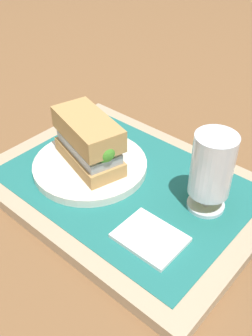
{
  "coord_description": "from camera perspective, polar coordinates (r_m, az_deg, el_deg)",
  "views": [
    {
      "loc": [
        0.31,
        -0.36,
        0.42
      ],
      "look_at": [
        0.0,
        0.0,
        0.05
      ],
      "focal_mm": 41.19,
      "sensor_mm": 36.0,
      "label": 1
    }
  ],
  "objects": [
    {
      "name": "placemat",
      "position": [
        0.62,
        -0.0,
        -2.13
      ],
      "size": [
        0.38,
        0.27,
        0.0
      ],
      "primitive_type": "cube",
      "color": "#1E6B66",
      "rests_on": "tray"
    },
    {
      "name": "tray",
      "position": [
        0.63,
        -0.0,
        -2.87
      ],
      "size": [
        0.44,
        0.32,
        0.02
      ],
      "primitive_type": "cube",
      "color": "tan",
      "rests_on": "ground_plane"
    },
    {
      "name": "beer_glass",
      "position": [
        0.55,
        12.56,
        -0.26
      ],
      "size": [
        0.06,
        0.06,
        0.12
      ],
      "color": "silver",
      "rests_on": "placemat"
    },
    {
      "name": "sandwich",
      "position": [
        0.62,
        -5.44,
        3.91
      ],
      "size": [
        0.14,
        0.1,
        0.08
      ],
      "rotation": [
        0.0,
        0.0,
        -0.28
      ],
      "color": "tan",
      "rests_on": "plate"
    },
    {
      "name": "napkin_folded",
      "position": [
        0.53,
        3.6,
        -10.24
      ],
      "size": [
        0.09,
        0.07,
        0.01
      ],
      "primitive_type": "cube",
      "color": "white",
      "rests_on": "placemat"
    },
    {
      "name": "ground_plane",
      "position": [
        0.64,
        -0.0,
        -3.55
      ],
      "size": [
        3.0,
        3.0,
        0.0
      ],
      "primitive_type": "plane",
      "color": "brown"
    },
    {
      "name": "plate",
      "position": [
        0.65,
        -5.32,
        0.38
      ],
      "size": [
        0.19,
        0.19,
        0.01
      ],
      "primitive_type": "cylinder",
      "color": "silver",
      "rests_on": "placemat"
    }
  ]
}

